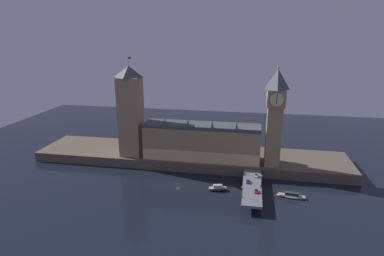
{
  "coord_description": "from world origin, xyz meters",
  "views": [
    {
      "loc": [
        40.97,
        -174.31,
        88.21
      ],
      "look_at": [
        5.1,
        20.0,
        30.63
      ],
      "focal_mm": 30.0,
      "sensor_mm": 36.0,
      "label": 1
    }
  ],
  "objects_px": {
    "car_northbound_lead": "(248,181)",
    "pedestrian_mid_walk": "(260,186)",
    "pedestrian_far_rail": "(244,174)",
    "street_lamp_near": "(242,190)",
    "car_southbound_trail": "(256,176)",
    "boat_downstream": "(292,196)",
    "victoria_tower": "(131,111)",
    "boat_upstream": "(218,188)",
    "street_lamp_far": "(244,169)",
    "clock_tower": "(275,115)",
    "car_southbound_lead": "(256,191)",
    "street_lamp_mid": "(262,179)"
  },
  "relations": [
    {
      "from": "car_northbound_lead",
      "to": "pedestrian_mid_walk",
      "type": "height_order",
      "value": "pedestrian_mid_walk"
    },
    {
      "from": "pedestrian_far_rail",
      "to": "street_lamp_near",
      "type": "distance_m",
      "value": 28.08
    },
    {
      "from": "car_southbound_trail",
      "to": "boat_downstream",
      "type": "height_order",
      "value": "car_southbound_trail"
    },
    {
      "from": "victoria_tower",
      "to": "car_southbound_trail",
      "type": "height_order",
      "value": "victoria_tower"
    },
    {
      "from": "boat_downstream",
      "to": "boat_upstream",
      "type": "bearing_deg",
      "value": 178.38
    },
    {
      "from": "car_northbound_lead",
      "to": "victoria_tower",
      "type": "bearing_deg",
      "value": 159.83
    },
    {
      "from": "street_lamp_far",
      "to": "boat_downstream",
      "type": "bearing_deg",
      "value": -27.83
    },
    {
      "from": "victoria_tower",
      "to": "boat_upstream",
      "type": "distance_m",
      "value": 80.43
    },
    {
      "from": "pedestrian_mid_walk",
      "to": "pedestrian_far_rail",
      "type": "bearing_deg",
      "value": 122.43
    },
    {
      "from": "car_northbound_lead",
      "to": "clock_tower",
      "type": "bearing_deg",
      "value": 62.03
    },
    {
      "from": "victoria_tower",
      "to": "car_southbound_lead",
      "type": "bearing_deg",
      "value": -25.66
    },
    {
      "from": "street_lamp_near",
      "to": "street_lamp_far",
      "type": "height_order",
      "value": "street_lamp_near"
    },
    {
      "from": "street_lamp_near",
      "to": "street_lamp_far",
      "type": "bearing_deg",
      "value": 90.0
    },
    {
      "from": "pedestrian_far_rail",
      "to": "street_lamp_far",
      "type": "height_order",
      "value": "street_lamp_far"
    },
    {
      "from": "car_northbound_lead",
      "to": "boat_downstream",
      "type": "xyz_separation_m",
      "value": [
        24.48,
        -3.45,
        -5.06
      ]
    },
    {
      "from": "car_northbound_lead",
      "to": "boat_upstream",
      "type": "relative_size",
      "value": 0.35
    },
    {
      "from": "pedestrian_far_rail",
      "to": "boat_upstream",
      "type": "height_order",
      "value": "pedestrian_far_rail"
    },
    {
      "from": "clock_tower",
      "to": "boat_downstream",
      "type": "height_order",
      "value": "clock_tower"
    },
    {
      "from": "street_lamp_mid",
      "to": "boat_upstream",
      "type": "bearing_deg",
      "value": 176.43
    },
    {
      "from": "street_lamp_near",
      "to": "street_lamp_mid",
      "type": "relative_size",
      "value": 0.9
    },
    {
      "from": "car_northbound_lead",
      "to": "street_lamp_far",
      "type": "xyz_separation_m",
      "value": [
        -2.73,
        10.91,
        3.13
      ]
    },
    {
      "from": "street_lamp_far",
      "to": "boat_upstream",
      "type": "relative_size",
      "value": 0.5
    },
    {
      "from": "car_southbound_lead",
      "to": "street_lamp_near",
      "type": "relative_size",
      "value": 0.64
    },
    {
      "from": "street_lamp_far",
      "to": "pedestrian_mid_walk",
      "type": "bearing_deg",
      "value": -59.06
    },
    {
      "from": "clock_tower",
      "to": "boat_downstream",
      "type": "bearing_deg",
      "value": -72.08
    },
    {
      "from": "victoria_tower",
      "to": "street_lamp_far",
      "type": "height_order",
      "value": "victoria_tower"
    },
    {
      "from": "car_southbound_trail",
      "to": "street_lamp_far",
      "type": "bearing_deg",
      "value": 165.64
    },
    {
      "from": "clock_tower",
      "to": "pedestrian_mid_walk",
      "type": "xyz_separation_m",
      "value": [
        -7.52,
        -32.67,
        -33.85
      ]
    },
    {
      "from": "victoria_tower",
      "to": "clock_tower",
      "type": "bearing_deg",
      "value": -1.54
    },
    {
      "from": "car_northbound_lead",
      "to": "car_southbound_trail",
      "type": "height_order",
      "value": "car_southbound_trail"
    },
    {
      "from": "car_northbound_lead",
      "to": "pedestrian_far_rail",
      "type": "xyz_separation_m",
      "value": [
        -2.33,
        9.36,
        0.2
      ]
    },
    {
      "from": "victoria_tower",
      "to": "boat_downstream",
      "type": "distance_m",
      "value": 116.92
    },
    {
      "from": "car_southbound_lead",
      "to": "street_lamp_near",
      "type": "distance_m",
      "value": 10.77
    },
    {
      "from": "car_northbound_lead",
      "to": "street_lamp_mid",
      "type": "xyz_separation_m",
      "value": [
        7.4,
        -3.81,
        3.85
      ]
    },
    {
      "from": "clock_tower",
      "to": "street_lamp_near",
      "type": "bearing_deg",
      "value": -110.61
    },
    {
      "from": "clock_tower",
      "to": "victoria_tower",
      "type": "height_order",
      "value": "victoria_tower"
    },
    {
      "from": "clock_tower",
      "to": "pedestrian_far_rail",
      "type": "relative_size",
      "value": 38.61
    },
    {
      "from": "victoria_tower",
      "to": "street_lamp_near",
      "type": "distance_m",
      "value": 96.6
    },
    {
      "from": "boat_upstream",
      "to": "street_lamp_mid",
      "type": "bearing_deg",
      "value": -3.57
    },
    {
      "from": "car_southbound_lead",
      "to": "street_lamp_mid",
      "type": "relative_size",
      "value": 0.57
    },
    {
      "from": "street_lamp_mid",
      "to": "boat_upstream",
      "type": "relative_size",
      "value": 0.6
    },
    {
      "from": "car_southbound_trail",
      "to": "boat_upstream",
      "type": "height_order",
      "value": "car_southbound_trail"
    },
    {
      "from": "car_northbound_lead",
      "to": "street_lamp_near",
      "type": "relative_size",
      "value": 0.65
    },
    {
      "from": "car_northbound_lead",
      "to": "street_lamp_far",
      "type": "relative_size",
      "value": 0.69
    },
    {
      "from": "street_lamp_near",
      "to": "pedestrian_far_rail",
      "type": "bearing_deg",
      "value": 89.18
    },
    {
      "from": "clock_tower",
      "to": "boat_downstream",
      "type": "relative_size",
      "value": 3.81
    },
    {
      "from": "street_lamp_near",
      "to": "victoria_tower",
      "type": "bearing_deg",
      "value": 148.39
    },
    {
      "from": "victoria_tower",
      "to": "pedestrian_far_rail",
      "type": "height_order",
      "value": "victoria_tower"
    },
    {
      "from": "pedestrian_mid_walk",
      "to": "street_lamp_far",
      "type": "height_order",
      "value": "street_lamp_far"
    },
    {
      "from": "clock_tower",
      "to": "pedestrian_far_rail",
      "type": "distance_m",
      "value": 41.84
    }
  ]
}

